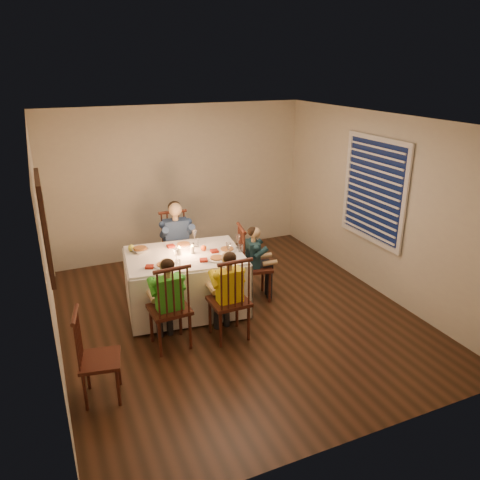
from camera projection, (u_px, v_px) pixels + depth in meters
name	position (u px, v px, depth m)	size (l,w,h in m)	color
ground	(236.00, 315.00, 6.38)	(5.00, 5.00, 0.00)	black
wall_left	(46.00, 253.00, 5.07)	(0.02, 5.00, 2.60)	beige
wall_right	(379.00, 205.00, 6.76)	(0.02, 5.00, 2.60)	beige
wall_back	(179.00, 182.00, 8.05)	(4.50, 0.02, 2.60)	beige
ceiling	(236.00, 120.00, 5.45)	(5.00, 5.00, 0.00)	white
dining_table	(185.00, 270.00, 6.35)	(1.69, 1.31, 0.79)	white
chair_adult	(179.00, 282.00, 7.35)	(0.46, 0.44, 1.12)	black
chair_near_left	(172.00, 345.00, 5.71)	(0.46, 0.44, 1.12)	black
chair_near_right	(229.00, 336.00, 5.90)	(0.46, 0.44, 1.12)	black
chair_end	(254.00, 297.00, 6.86)	(0.46, 0.44, 1.12)	black
chair_extra	(105.00, 396.00, 4.83)	(0.41, 0.39, 1.01)	black
adult	(179.00, 282.00, 7.35)	(0.49, 0.45, 1.30)	navy
child_green	(172.00, 345.00, 5.71)	(0.40, 0.37, 1.16)	green
child_yellow	(229.00, 336.00, 5.90)	(0.41, 0.37, 1.16)	yellow
child_teal	(254.00, 297.00, 6.86)	(0.37, 0.34, 1.10)	#17323B
setting_adult	(184.00, 245.00, 6.56)	(0.26, 0.26, 0.02)	white
setting_green	(164.00, 265.00, 5.90)	(0.26, 0.26, 0.02)	white
setting_yellow	(217.00, 259.00, 6.10)	(0.26, 0.26, 0.02)	white
setting_teal	(227.00, 250.00, 6.39)	(0.26, 0.26, 0.02)	white
candle_left	(179.00, 251.00, 6.23)	(0.06, 0.06, 0.10)	silver
candle_right	(192.00, 250.00, 6.28)	(0.06, 0.06, 0.10)	silver
squash	(131.00, 248.00, 6.36)	(0.09, 0.09, 0.09)	yellow
orange_fruit	(204.00, 248.00, 6.38)	(0.08, 0.08, 0.08)	#F55714
serving_bowl	(140.00, 250.00, 6.33)	(0.22, 0.22, 0.05)	white
wall_mirror	(45.00, 226.00, 5.27)	(0.06, 0.95, 1.15)	black
window_blinds	(373.00, 190.00, 6.76)	(0.07, 1.34, 1.54)	#0C1532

